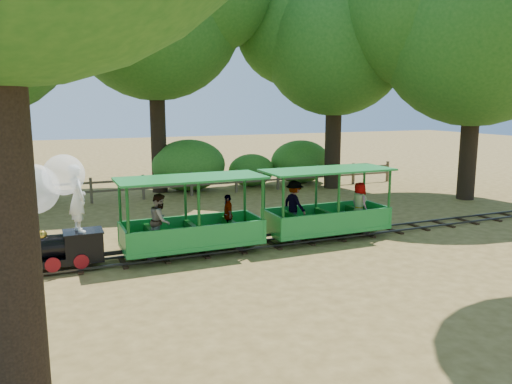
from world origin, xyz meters
name	(u,v)px	position (x,y,z in m)	size (l,w,h in m)	color
ground	(305,241)	(0.00, 0.00, 0.00)	(90.00, 90.00, 0.00)	#A48747
track	(305,239)	(0.00, 0.00, 0.07)	(22.00, 1.00, 0.10)	#3F3D3A
locomotive	(45,206)	(-6.64, 0.07, 1.55)	(2.37, 1.12, 2.73)	black
carriage_front	(190,225)	(-3.33, -0.03, 0.81)	(3.68, 1.50, 1.91)	#1D8633
carriage_rear	(323,210)	(0.59, 0.04, 0.83)	(3.68, 1.50, 1.91)	#1D8633
oak_nc	(152,0)	(-2.04, 9.60, 7.99)	(9.24, 8.13, 11.30)	#2D2116
oak_ne	(334,33)	(5.47, 7.59, 6.85)	(8.17, 7.19, 9.79)	#2D2116
oak_e	(476,15)	(8.96, 3.10, 7.14)	(9.57, 8.43, 10.57)	#2D2116
fence	(214,181)	(0.00, 8.00, 0.58)	(18.10, 0.10, 1.00)	brown
shrub_west	(23,184)	(-7.41, 9.30, 0.72)	(2.09, 1.61, 1.45)	#2D6B1E
shrub_mid_w	(189,165)	(-0.74, 9.30, 1.13)	(3.27, 2.51, 2.26)	#2D6B1E
shrub_mid_e	(251,170)	(2.25, 9.30, 0.75)	(2.17, 1.67, 1.51)	#2D6B1E
shrub_east	(300,162)	(4.82, 9.30, 1.03)	(2.99, 2.30, 2.07)	#2D6B1E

